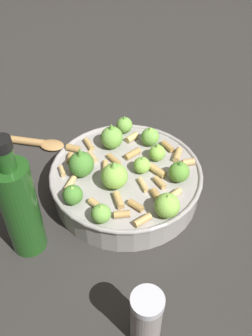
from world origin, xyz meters
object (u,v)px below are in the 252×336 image
object	(u,v)px
olive_oil_bottle	(20,207)
wooden_spoon	(24,141)
pepper_shaker	(146,318)
cooking_pan	(126,179)

from	to	relation	value
olive_oil_bottle	wooden_spoon	size ratio (longest dim) A/B	1.30
pepper_shaker	wooden_spoon	size ratio (longest dim) A/B	0.57
olive_oil_bottle	cooking_pan	bearing A→B (deg)	-3.13
olive_oil_bottle	pepper_shaker	bearing A→B (deg)	-77.96
cooking_pan	wooden_spoon	bearing A→B (deg)	107.81
wooden_spoon	cooking_pan	bearing A→B (deg)	-72.19
wooden_spoon	pepper_shaker	bearing A→B (deg)	-98.02
pepper_shaker	wooden_spoon	world-z (taller)	pepper_shaker
pepper_shaker	cooking_pan	bearing A→B (deg)	56.77
cooking_pan	olive_oil_bottle	bearing A→B (deg)	176.87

